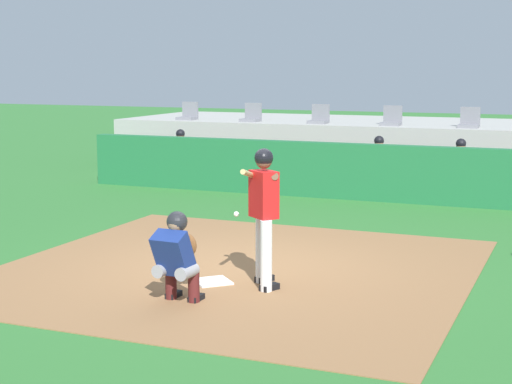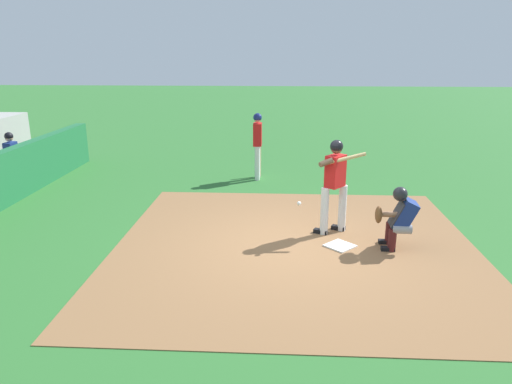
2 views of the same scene
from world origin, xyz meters
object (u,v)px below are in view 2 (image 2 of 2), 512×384
on_deck_batter (258,142)px  dugout_player_3 (16,155)px  home_plate (340,246)px  catcher_crouched (398,216)px  batter_at_plate (335,181)px

on_deck_batter → dugout_player_3: 6.46m
on_deck_batter → dugout_player_3: bearing=94.3°
dugout_player_3 → on_deck_batter: bearing=-85.7°
home_plate → catcher_crouched: catcher_crouched is taller
dugout_player_3 → catcher_crouched: bearing=-114.5°
home_plate → on_deck_batter: 5.04m
catcher_crouched → on_deck_batter: 5.37m
home_plate → on_deck_batter: on_deck_batter is taller
catcher_crouched → dugout_player_3: dugout_player_3 is taller
home_plate → on_deck_batter: bearing=20.3°
batter_at_plate → on_deck_batter: batter_at_plate is taller
catcher_crouched → dugout_player_3: 10.02m
batter_at_plate → dugout_player_3: bearing=66.8°
dugout_player_3 → batter_at_plate: bearing=-113.2°
home_plate → catcher_crouched: bearing=-89.8°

